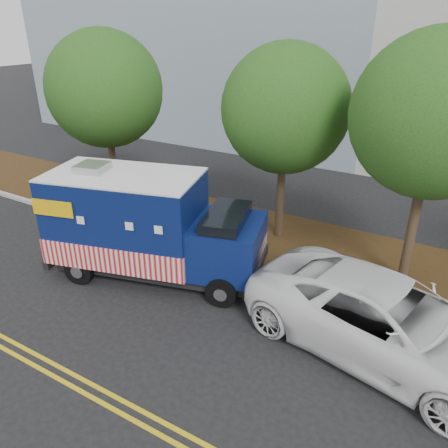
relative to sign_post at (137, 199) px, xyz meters
The scene contains 11 objects.
ground 3.74m from the sign_post, 30.41° to the right, with size 120.00×120.00×0.00m, color black.
curb 3.28m from the sign_post, ahead, with size 120.00×0.18×0.15m, color #9E9E99.
mulch_strip 3.68m from the sign_post, 29.21° to the left, with size 120.00×4.00×0.15m, color black.
centerline_near 7.05m from the sign_post, 63.93° to the right, with size 120.00×0.10×0.01m, color gold.
centerline_far 7.27m from the sign_post, 64.81° to the right, with size 120.00×0.10×0.01m, color gold.
tree_a 4.31m from the sign_post, 149.74° to the left, with size 4.25×4.25×6.74m.
tree_b 5.98m from the sign_post, 22.61° to the left, with size 3.98×3.98×6.45m.
tree_c 9.68m from the sign_post, ahead, with size 4.10×4.10×6.92m.
sign_post is the anchor object (origin of this frame).
food_truck 3.04m from the sign_post, 44.31° to the right, with size 6.63×3.83×3.30m.
white_car 9.28m from the sign_post, 13.07° to the right, with size 2.96×6.41×1.78m, color white.
Camera 1 is at (6.83, -8.95, 7.02)m, focal length 35.00 mm.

